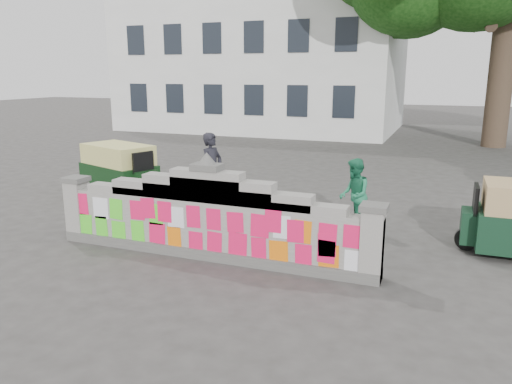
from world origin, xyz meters
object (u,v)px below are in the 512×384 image
Objects in this scene: cyclist_rider at (212,181)px; rickshaw_left at (120,169)px; cyclist_bike at (213,196)px; pedestrian at (354,195)px.

cyclist_rider reaches higher than rickshaw_left.
cyclist_bike is at bearing 0.00° from cyclist_rider.
pedestrian is at bearing -75.02° from cyclist_rider.
cyclist_rider is at bearing 0.00° from cyclist_bike.
cyclist_rider reaches higher than pedestrian.
pedestrian is (3.34, 0.19, 0.28)m from cyclist_bike.
rickshaw_left is (-3.47, 1.14, 0.22)m from cyclist_bike.
cyclist_rider is (0.00, 0.00, 0.37)m from cyclist_bike.
cyclist_rider reaches higher than cyclist_bike.
cyclist_rider is 3.66m from rickshaw_left.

